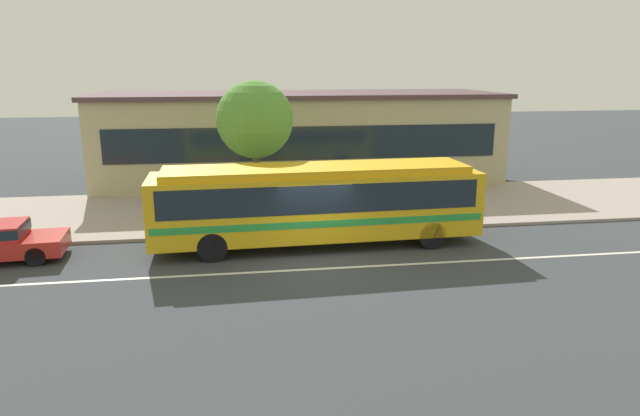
# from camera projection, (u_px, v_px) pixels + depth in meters

# --- Properties ---
(ground_plane) EXTENTS (120.00, 120.00, 0.00)m
(ground_plane) POSITION_uv_depth(u_px,v_px,m) (317.00, 261.00, 18.83)
(ground_plane) COLOR #363B40
(sidewalk_slab) EXTENTS (60.00, 8.00, 0.12)m
(sidewalk_slab) POSITION_uv_depth(u_px,v_px,m) (295.00, 208.00, 25.57)
(sidewalk_slab) COLOR #9F9288
(sidewalk_slab) RESTS_ON ground_plane
(lane_stripe_center) EXTENTS (56.00, 0.16, 0.01)m
(lane_stripe_center) POSITION_uv_depth(u_px,v_px,m) (321.00, 269.00, 18.06)
(lane_stripe_center) COLOR silver
(lane_stripe_center) RESTS_ON ground_plane
(transit_bus) EXTENTS (11.71, 2.93, 2.91)m
(transit_bus) POSITION_uv_depth(u_px,v_px,m) (317.00, 200.00, 20.07)
(transit_bus) COLOR gold
(transit_bus) RESTS_ON ground_plane
(pedestrian_waiting_near_sign) EXTENTS (0.38, 0.38, 1.66)m
(pedestrian_waiting_near_sign) POSITION_uv_depth(u_px,v_px,m) (242.00, 205.00, 21.93)
(pedestrian_waiting_near_sign) COLOR #2D353C
(pedestrian_waiting_near_sign) RESTS_ON sidewalk_slab
(pedestrian_walking_along_curb) EXTENTS (0.48, 0.48, 1.74)m
(pedestrian_walking_along_curb) POSITION_uv_depth(u_px,v_px,m) (342.00, 196.00, 23.14)
(pedestrian_walking_along_curb) COLOR #3C3733
(pedestrian_walking_along_curb) RESTS_ON sidewalk_slab
(pedestrian_standing_by_tree) EXTENTS (0.42, 0.42, 1.60)m
(pedestrian_standing_by_tree) POSITION_uv_depth(u_px,v_px,m) (320.00, 197.00, 23.42)
(pedestrian_standing_by_tree) COLOR #735E51
(pedestrian_standing_by_tree) RESTS_ON sidewalk_slab
(street_tree_near_stop) EXTENTS (3.16, 3.16, 5.67)m
(street_tree_near_stop) POSITION_uv_depth(u_px,v_px,m) (255.00, 120.00, 22.98)
(street_tree_near_stop) COLOR brown
(street_tree_near_stop) RESTS_ON sidewalk_slab
(station_building) EXTENTS (21.93, 7.58, 4.93)m
(station_building) POSITION_uv_depth(u_px,v_px,m) (299.00, 137.00, 31.68)
(station_building) COLOR tan
(station_building) RESTS_ON ground_plane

